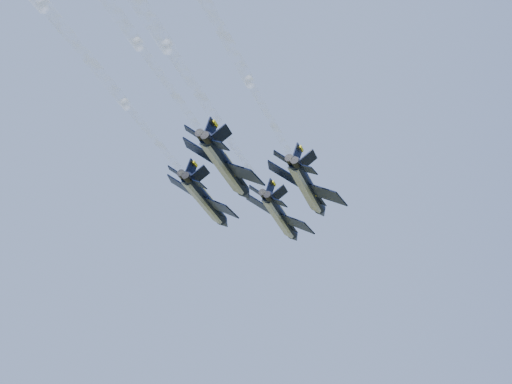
# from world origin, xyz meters

# --- Properties ---
(jet_lead) EXTENTS (11.54, 18.22, 7.76)m
(jet_lead) POSITION_xyz_m (0.94, 8.03, 94.27)
(jet_lead) COLOR black
(jet_left) EXTENTS (11.54, 18.22, 7.76)m
(jet_left) POSITION_xyz_m (-10.07, -1.09, 94.27)
(jet_left) COLOR black
(jet_right) EXTENTS (11.54, 18.22, 7.76)m
(jet_right) POSITION_xyz_m (5.67, -5.31, 94.27)
(jet_right) COLOR black
(jet_slot) EXTENTS (11.54, 18.22, 7.76)m
(jet_slot) POSITION_xyz_m (-5.15, -14.45, 94.27)
(jet_slot) COLOR black
(smoke_trail_lead) EXTENTS (22.89, 70.24, 3.11)m
(smoke_trail_lead) POSITION_xyz_m (-14.80, -44.81, 94.30)
(smoke_trail_lead) COLOR white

